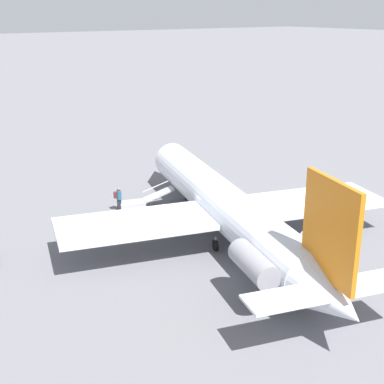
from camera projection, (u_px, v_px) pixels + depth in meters
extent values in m
plane|color=slate|center=(221.00, 234.00, 34.19)|extent=(600.00, 600.00, 0.00)
cylinder|color=silver|center=(222.00, 203.00, 33.50)|extent=(21.30, 8.41, 2.74)
cone|color=silver|center=(166.00, 155.00, 44.38)|extent=(3.63, 3.41, 2.69)
cone|color=silver|center=(334.00, 300.00, 22.37)|extent=(4.16, 3.55, 2.69)
cube|color=orange|center=(330.00, 230.00, 22.07)|extent=(3.76, 1.25, 4.39)
cube|color=silver|center=(330.00, 290.00, 22.57)|extent=(3.66, 7.84, 0.14)
cube|color=silver|center=(135.00, 224.00, 30.80)|extent=(6.65, 9.82, 0.27)
cube|color=silver|center=(312.00, 201.00, 34.43)|extent=(6.65, 9.82, 0.27)
cylinder|color=gray|center=(254.00, 264.00, 25.06)|extent=(3.50, 2.08, 1.24)
cylinder|color=gray|center=(325.00, 252.00, 26.26)|extent=(3.50, 2.08, 1.24)
cylinder|color=black|center=(187.00, 195.00, 40.28)|extent=(0.70, 0.35, 0.68)
cylinder|color=gray|center=(187.00, 190.00, 40.13)|extent=(0.12, 0.12, 0.21)
cylinder|color=black|center=(215.00, 245.00, 31.79)|extent=(0.70, 0.35, 0.68)
cylinder|color=gray|center=(216.00, 238.00, 31.64)|extent=(0.12, 0.12, 0.21)
cylinder|color=black|center=(253.00, 240.00, 32.56)|extent=(0.70, 0.35, 0.68)
cylinder|color=gray|center=(253.00, 233.00, 32.41)|extent=(0.12, 0.12, 0.21)
cube|color=#B2B2B7|center=(132.00, 205.00, 38.49)|extent=(1.55, 2.03, 0.50)
cube|color=#B2B2B7|center=(159.00, 194.00, 38.91)|extent=(1.47, 2.40, 0.85)
cube|color=#B2B2B7|center=(157.00, 186.00, 39.15)|extent=(0.66, 2.15, 0.79)
cube|color=#23232D|center=(119.00, 205.00, 38.05)|extent=(0.27, 0.32, 0.85)
cylinder|color=#265972|center=(119.00, 195.00, 37.80)|extent=(0.36, 0.36, 0.65)
sphere|color=#936B4C|center=(119.00, 189.00, 37.66)|extent=(0.24, 0.24, 0.24)
cube|color=#592323|center=(115.00, 195.00, 37.71)|extent=(0.32, 0.25, 0.44)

